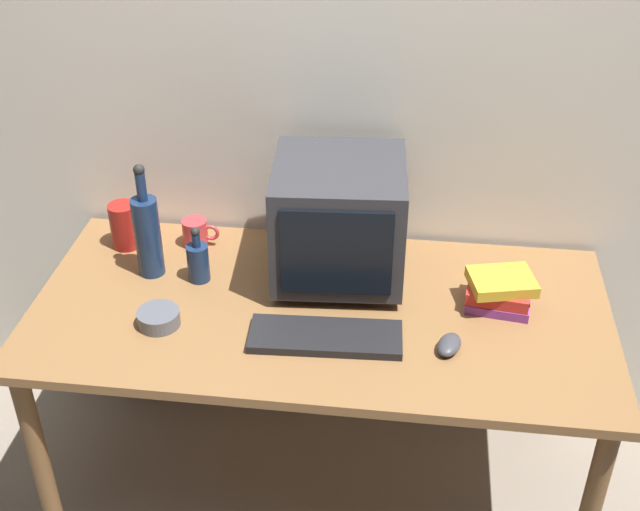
# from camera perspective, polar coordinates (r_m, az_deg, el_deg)

# --- Properties ---
(ground_plane) EXTENTS (6.00, 6.00, 0.00)m
(ground_plane) POSITION_cam_1_polar(r_m,az_deg,el_deg) (2.91, 0.00, -15.20)
(ground_plane) COLOR gray
(back_wall) EXTENTS (4.00, 0.08, 2.50)m
(back_wall) POSITION_cam_1_polar(r_m,az_deg,el_deg) (2.56, 1.32, 12.07)
(back_wall) COLOR silver
(back_wall) RESTS_ON ground
(desk) EXTENTS (1.68, 0.81, 0.73)m
(desk) POSITION_cam_1_polar(r_m,az_deg,el_deg) (2.46, 0.00, -5.08)
(desk) COLOR olive
(desk) RESTS_ON ground
(crt_monitor) EXTENTS (0.41, 0.41, 0.37)m
(crt_monitor) POSITION_cam_1_polar(r_m,az_deg,el_deg) (2.44, 1.30, 2.45)
(crt_monitor) COLOR #333338
(crt_monitor) RESTS_ON desk
(keyboard) EXTENTS (0.43, 0.17, 0.02)m
(keyboard) POSITION_cam_1_polar(r_m,az_deg,el_deg) (2.28, 0.38, -5.61)
(keyboard) COLOR black
(keyboard) RESTS_ON desk
(computer_mouse) EXTENTS (0.09, 0.11, 0.04)m
(computer_mouse) POSITION_cam_1_polar(r_m,az_deg,el_deg) (2.27, 8.88, -6.09)
(computer_mouse) COLOR #3F3F47
(computer_mouse) RESTS_ON desk
(bottle_tall) EXTENTS (0.08, 0.08, 0.37)m
(bottle_tall) POSITION_cam_1_polar(r_m,az_deg,el_deg) (2.53, -11.79, 1.50)
(bottle_tall) COLOR navy
(bottle_tall) RESTS_ON desk
(bottle_short) EXTENTS (0.07, 0.07, 0.18)m
(bottle_short) POSITION_cam_1_polar(r_m,az_deg,el_deg) (2.51, -8.40, -0.35)
(bottle_short) COLOR navy
(bottle_short) RESTS_ON desk
(book_stack) EXTENTS (0.21, 0.18, 0.10)m
(book_stack) POSITION_cam_1_polar(r_m,az_deg,el_deg) (2.44, 12.25, -2.40)
(book_stack) COLOR #843893
(book_stack) RESTS_ON desk
(mug) EXTENTS (0.12, 0.08, 0.09)m
(mug) POSITION_cam_1_polar(r_m,az_deg,el_deg) (2.69, -8.53, 1.56)
(mug) COLOR #CC383D
(mug) RESTS_ON desk
(cd_spindle) EXTENTS (0.12, 0.12, 0.04)m
(cd_spindle) POSITION_cam_1_polar(r_m,az_deg,el_deg) (2.37, -11.05, -4.24)
(cd_spindle) COLOR #595B66
(cd_spindle) RESTS_ON desk
(metal_canister) EXTENTS (0.09, 0.09, 0.15)m
(metal_canister) POSITION_cam_1_polar(r_m,az_deg,el_deg) (2.71, -13.31, 2.02)
(metal_canister) COLOR #A51E19
(metal_canister) RESTS_ON desk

